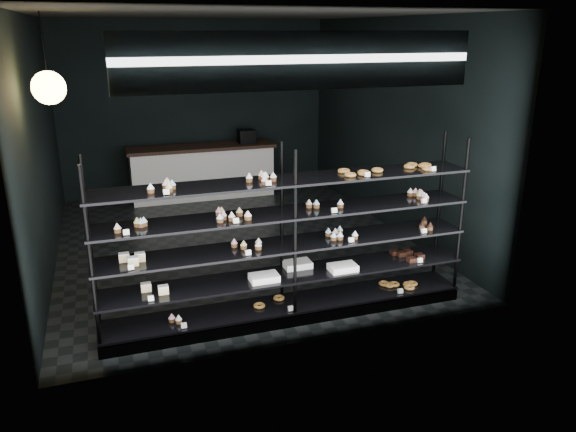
# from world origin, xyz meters

# --- Properties ---
(room) EXTENTS (5.01, 6.01, 3.20)m
(room) POSITION_xyz_m (0.00, 0.00, 1.60)
(room) COLOR black
(room) RESTS_ON ground
(display_shelf) EXTENTS (4.00, 0.50, 1.91)m
(display_shelf) POSITION_xyz_m (-0.01, -2.45, 0.63)
(display_shelf) COLOR black
(display_shelf) RESTS_ON room
(signage) EXTENTS (3.30, 0.05, 0.50)m
(signage) POSITION_xyz_m (0.00, -2.93, 2.75)
(signage) COLOR #0D1142
(signage) RESTS_ON room
(pendant_lamp) EXTENTS (0.34, 0.34, 0.90)m
(pendant_lamp) POSITION_xyz_m (-2.20, -1.43, 2.45)
(pendant_lamp) COLOR black
(pendant_lamp) RESTS_ON room
(service_counter) EXTENTS (2.71, 0.65, 1.23)m
(service_counter) POSITION_xyz_m (0.00, 2.50, 0.50)
(service_counter) COLOR silver
(service_counter) RESTS_ON room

